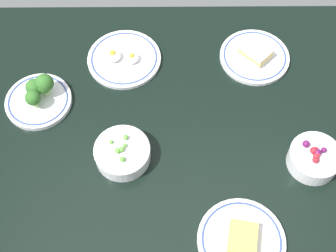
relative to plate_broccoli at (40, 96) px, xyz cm
name	(u,v)px	position (x,y,z in cm)	size (l,w,h in cm)	color
dining_table	(168,133)	(35.30, -9.59, -4.68)	(114.66, 91.87, 4.00)	black
plate_broccoli	(40,96)	(0.00, 0.00, 0.00)	(18.47, 18.47, 8.43)	silver
plate_sandwich	(256,56)	(61.63, 15.02, -1.54)	(20.62, 20.62, 4.38)	silver
bowl_peas	(124,153)	(23.93, -17.86, -0.13)	(14.59, 14.59, 5.79)	silver
plate_cheese	(243,240)	(52.83, -40.45, -1.61)	(20.93, 20.93, 4.04)	silver
bowl_berries	(316,158)	(72.89, -19.88, 0.33)	(13.34, 13.34, 6.95)	silver
plate_eggs	(125,58)	(22.74, 14.43, -1.74)	(21.77, 21.77, 4.57)	silver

